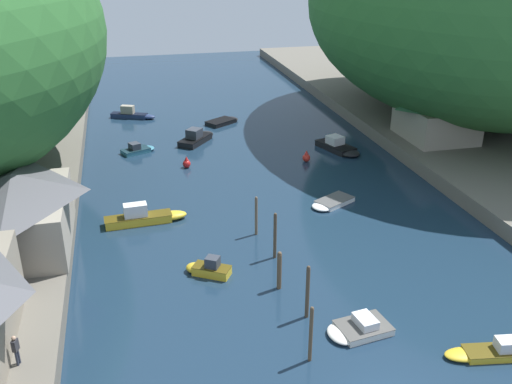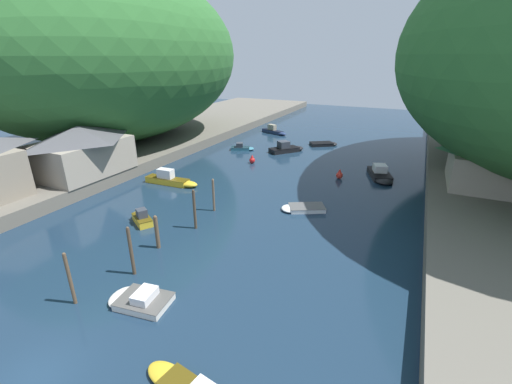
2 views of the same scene
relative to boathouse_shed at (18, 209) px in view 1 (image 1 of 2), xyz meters
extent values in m
plane|color=#192D42|center=(18.73, 11.20, -4.07)|extent=(130.00, 130.00, 0.00)
cube|color=#666056|center=(45.38, 11.20, -3.39)|extent=(22.00, 120.00, 1.35)
ellipsoid|color=#2D662D|center=(46.48, 21.24, 9.56)|extent=(35.10, 49.14, 24.56)
cube|color=gray|center=(0.00, 0.00, -0.89)|extent=(6.38, 9.29, 3.66)
pyramid|color=#4C4C51|center=(0.00, 0.00, 1.74)|extent=(6.89, 10.03, 1.60)
cube|color=gray|center=(39.33, 14.27, -1.04)|extent=(6.49, 7.49, 3.37)
pyramid|color=#38704C|center=(39.33, 14.27, 1.57)|extent=(7.01, 8.09, 1.85)
cube|color=gold|center=(12.26, -4.73, -3.77)|extent=(2.69, 2.25, 0.60)
ellipsoid|color=gold|center=(11.21, -4.09, -3.77)|extent=(1.61, 1.56, 0.60)
cube|color=#4C3E0E|center=(12.26, -4.73, -3.45)|extent=(2.75, 2.30, 0.03)
cube|color=#333842|center=(12.33, -4.77, -3.09)|extent=(1.15, 1.13, 0.75)
cube|color=silver|center=(19.72, -12.73, -3.86)|extent=(3.17, 2.47, 0.41)
ellipsoid|color=silver|center=(18.27, -12.93, -3.86)|extent=(1.72, 2.16, 0.41)
cube|color=#504E4A|center=(19.72, -12.73, -3.65)|extent=(3.24, 2.52, 0.03)
cube|color=silver|center=(19.81, -12.71, -3.39)|extent=(1.21, 1.58, 0.53)
cube|color=navy|center=(8.23, 33.97, -3.78)|extent=(4.62, 2.86, 0.57)
ellipsoid|color=navy|center=(10.31, 33.08, -3.78)|extent=(2.52, 1.91, 0.57)
cube|color=black|center=(8.23, 33.97, -3.48)|extent=(4.71, 2.92, 0.03)
cube|color=#9E937F|center=(8.10, 34.03, -2.99)|extent=(1.78, 1.38, 1.02)
cube|color=black|center=(14.95, 22.45, -3.76)|extent=(4.19, 4.61, 0.63)
ellipsoid|color=black|center=(16.28, 24.17, -3.76)|extent=(2.78, 2.84, 0.63)
cube|color=black|center=(14.95, 22.45, -3.43)|extent=(4.27, 4.70, 0.03)
cube|color=#333842|center=(14.87, 22.35, -2.93)|extent=(2.00, 2.03, 1.03)
cube|color=white|center=(24.30, 4.00, -3.88)|extent=(3.70, 3.16, 0.38)
ellipsoid|color=white|center=(22.90, 3.23, -3.88)|extent=(2.25, 2.31, 0.38)
cube|color=#525252|center=(24.30, 4.00, -3.67)|extent=(3.77, 3.22, 0.03)
cube|color=black|center=(18.96, 28.76, -3.84)|extent=(3.97, 3.58, 0.46)
ellipsoid|color=black|center=(20.39, 29.72, -3.84)|extent=(2.49, 2.54, 0.46)
cube|color=black|center=(18.96, 28.76, -3.59)|extent=(4.05, 3.65, 0.03)
cube|color=black|center=(29.28, 16.83, -3.78)|extent=(3.43, 4.92, 0.57)
ellipsoid|color=black|center=(30.02, 14.71, -3.78)|extent=(2.60, 2.77, 0.57)
cube|color=black|center=(29.28, 16.83, -3.49)|extent=(3.50, 5.02, 0.03)
cube|color=silver|center=(29.24, 16.96, -3.06)|extent=(1.89, 1.96, 0.88)
cube|color=gold|center=(7.87, 4.10, -3.75)|extent=(5.20, 1.64, 0.64)
ellipsoid|color=gold|center=(10.43, 4.25, -3.75)|extent=(2.64, 1.43, 0.64)
cube|color=#4C3E0E|center=(7.87, 4.10, -3.41)|extent=(5.31, 1.67, 0.03)
cube|color=silver|center=(7.71, 4.09, -2.90)|extent=(1.85, 1.05, 1.05)
cube|color=teal|center=(8.42, 20.72, -3.86)|extent=(3.20, 2.59, 0.43)
ellipsoid|color=teal|center=(9.70, 21.29, -3.86)|extent=(1.89, 1.95, 0.43)
cube|color=#132A33|center=(8.42, 20.72, -3.63)|extent=(3.26, 2.64, 0.03)
cube|color=#333842|center=(8.34, 20.68, -3.30)|extent=(1.35, 1.41, 0.69)
cube|color=gold|center=(26.43, -16.49, -3.88)|extent=(4.76, 1.98, 0.38)
ellipsoid|color=gold|center=(24.15, -16.12, -3.88)|extent=(2.47, 1.55, 0.38)
cube|color=#4C3E0E|center=(26.43, -16.49, -3.67)|extent=(4.85, 2.02, 0.03)
cube|color=silver|center=(26.57, -16.51, -3.35)|extent=(1.74, 1.13, 0.67)
cylinder|color=brown|center=(15.94, -14.37, -2.41)|extent=(0.20, 0.20, 3.31)
sphere|color=brown|center=(15.94, -14.37, -0.72)|extent=(0.18, 0.18, 0.18)
cylinder|color=#4C3D2D|center=(16.98, -10.67, -2.38)|extent=(0.23, 0.23, 3.38)
sphere|color=#4C3D2D|center=(16.98, -10.67, -0.64)|extent=(0.21, 0.21, 0.21)
cylinder|color=brown|center=(16.21, -7.34, -2.82)|extent=(0.30, 0.30, 2.50)
sphere|color=brown|center=(16.21, -7.34, -1.51)|extent=(0.27, 0.27, 0.27)
cylinder|color=#4C3D2D|center=(16.96, -3.53, -2.39)|extent=(0.23, 0.23, 3.36)
sphere|color=#4C3D2D|center=(16.96, -3.53, -0.66)|extent=(0.21, 0.21, 0.21)
cylinder|color=brown|center=(16.50, 0.14, -2.56)|extent=(0.21, 0.21, 3.03)
sphere|color=brown|center=(16.50, 0.14, -1.00)|extent=(0.19, 0.19, 0.19)
sphere|color=red|center=(25.10, 14.11, -3.67)|extent=(0.80, 0.80, 0.80)
cone|color=red|center=(25.10, 14.11, -3.07)|extent=(0.40, 0.40, 0.40)
sphere|color=red|center=(13.11, 15.26, -3.68)|extent=(0.78, 0.78, 0.78)
cone|color=red|center=(13.11, 15.26, -3.09)|extent=(0.39, 0.39, 0.39)
cylinder|color=#282D3D|center=(1.25, -12.83, -2.30)|extent=(0.13, 0.13, 0.85)
cylinder|color=#282D3D|center=(1.31, -12.66, -2.30)|extent=(0.13, 0.13, 0.85)
cube|color=#2D2D33|center=(1.28, -12.74, -1.56)|extent=(0.33, 0.43, 0.62)
sphere|color=tan|center=(1.28, -12.74, -1.14)|extent=(0.22, 0.22, 0.22)
camera|label=1|loc=(7.47, -37.22, 16.54)|focal=40.00mm
camera|label=2|loc=(32.49, -24.49, 9.51)|focal=24.00mm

